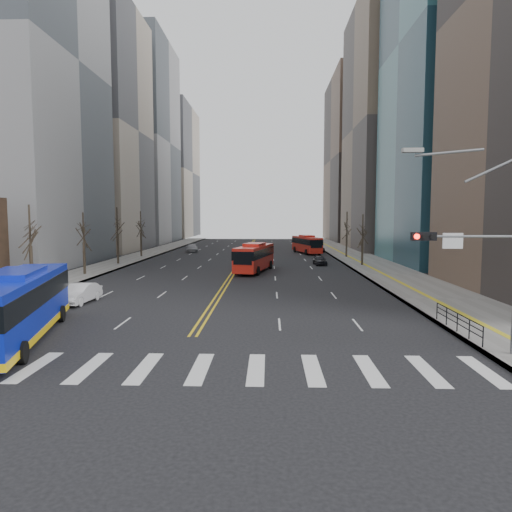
# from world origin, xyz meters

# --- Properties ---
(ground) EXTENTS (220.00, 220.00, 0.00)m
(ground) POSITION_xyz_m (0.00, 0.00, 0.00)
(ground) COLOR black
(sidewalk_right) EXTENTS (7.00, 130.00, 0.15)m
(sidewalk_right) POSITION_xyz_m (17.50, 45.00, 0.07)
(sidewalk_right) COLOR slate
(sidewalk_right) RESTS_ON ground
(sidewalk_left) EXTENTS (5.00, 130.00, 0.15)m
(sidewalk_left) POSITION_xyz_m (-16.50, 45.00, 0.07)
(sidewalk_left) COLOR slate
(sidewalk_left) RESTS_ON ground
(crosswalk) EXTENTS (26.70, 4.00, 0.01)m
(crosswalk) POSITION_xyz_m (0.00, 0.00, 0.01)
(crosswalk) COLOR silver
(crosswalk) RESTS_ON ground
(centerline) EXTENTS (0.55, 100.00, 0.01)m
(centerline) POSITION_xyz_m (0.00, 55.00, 0.01)
(centerline) COLOR gold
(centerline) RESTS_ON ground
(office_towers) EXTENTS (83.00, 134.00, 58.00)m
(office_towers) POSITION_xyz_m (0.12, 68.51, 23.92)
(office_towers) COLOR gray
(office_towers) RESTS_ON ground
(signal_mast) EXTENTS (5.37, 0.37, 9.39)m
(signal_mast) POSITION_xyz_m (13.77, 2.00, 4.86)
(signal_mast) COLOR gray
(signal_mast) RESTS_ON ground
(pedestrian_railing) EXTENTS (0.06, 6.06, 1.02)m
(pedestrian_railing) POSITION_xyz_m (14.30, 6.00, 0.82)
(pedestrian_railing) COLOR black
(pedestrian_railing) RESTS_ON sidewalk_right
(street_trees) EXTENTS (35.20, 47.20, 7.60)m
(street_trees) POSITION_xyz_m (-7.18, 34.55, 4.87)
(street_trees) COLOR #2F251C
(street_trees) RESTS_ON ground
(blue_bus) EXTENTS (5.59, 12.89, 3.66)m
(blue_bus) POSITION_xyz_m (-8.84, 4.00, 1.92)
(blue_bus) COLOR #0B1FB3
(blue_bus) RESTS_ON ground
(red_bus_near) EXTENTS (4.52, 10.67, 3.32)m
(red_bus_near) POSITION_xyz_m (2.37, 33.67, 1.85)
(red_bus_near) COLOR red
(red_bus_near) RESTS_ON ground
(red_bus_far) EXTENTS (4.62, 10.15, 3.17)m
(red_bus_far) POSITION_xyz_m (10.47, 59.58, 1.77)
(red_bus_far) COLOR red
(red_bus_far) RESTS_ON ground
(car_white) EXTENTS (1.86, 4.48, 1.44)m
(car_white) POSITION_xyz_m (-9.88, 14.16, 0.72)
(car_white) COLOR silver
(car_white) RESTS_ON ground
(car_dark_mid) EXTENTS (1.76, 3.76, 1.24)m
(car_dark_mid) POSITION_xyz_m (10.73, 41.33, 0.62)
(car_dark_mid) COLOR black
(car_dark_mid) RESTS_ON ground
(car_silver) EXTENTS (2.79, 5.16, 1.42)m
(car_silver) POSITION_xyz_m (-9.75, 62.15, 0.71)
(car_silver) COLOR gray
(car_silver) RESTS_ON ground
(car_dark_far) EXTENTS (2.96, 4.86, 1.26)m
(car_dark_far) POSITION_xyz_m (12.50, 63.13, 0.63)
(car_dark_far) COLOR black
(car_dark_far) RESTS_ON ground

